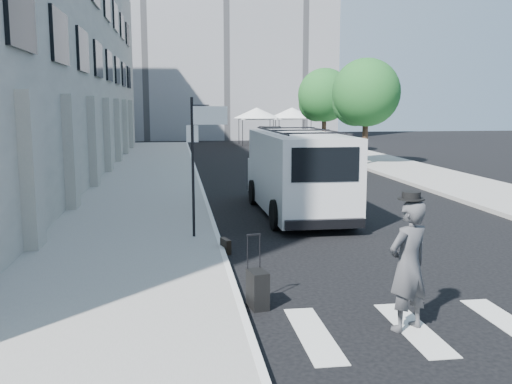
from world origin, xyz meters
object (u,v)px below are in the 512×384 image
object	(u,v)px
parked_car_c	(272,137)
businessman	(408,266)
parked_car_a	(329,155)
parked_car_b	(321,150)
cargo_van	(297,173)
suitcase	(258,289)
briefcase	(226,246)

from	to	relation	value
parked_car_c	businessman	bearing A→B (deg)	-91.56
parked_car_a	parked_car_b	xyz separation A→B (m)	(0.79, 4.81, -0.11)
parked_car_a	businessman	bearing A→B (deg)	-99.72
cargo_van	parked_car_c	world-z (taller)	cargo_van
parked_car_c	suitcase	bearing A→B (deg)	-94.99
businessman	suitcase	world-z (taller)	businessman
briefcase	parked_car_b	xyz separation A→B (m)	(7.80, 21.32, 0.52)
parked_car_a	parked_car_c	xyz separation A→B (m)	(-0.12, 17.36, 0.02)
parked_car_a	parked_car_b	distance (m)	4.88
businessman	briefcase	xyz separation A→B (m)	(-2.37, 5.00, -0.86)
suitcase	briefcase	bearing A→B (deg)	81.96
briefcase	cargo_van	world-z (taller)	cargo_van
suitcase	parked_car_b	world-z (taller)	parked_car_b
businessman	suitcase	distance (m)	2.59
businessman	briefcase	size ratio (longest dim) A/B	4.67
suitcase	parked_car_b	bearing A→B (deg)	61.71
businessman	cargo_van	distance (m)	9.58
businessman	cargo_van	bearing A→B (deg)	-115.98
parked_car_c	briefcase	bearing A→B (deg)	-96.44
briefcase	businessman	bearing A→B (deg)	-80.49
suitcase	businessman	bearing A→B (deg)	-41.93
suitcase	parked_car_a	distance (m)	21.36
suitcase	cargo_van	bearing A→B (deg)	62.00
parked_car_b	businessman	bearing A→B (deg)	-95.88
suitcase	cargo_van	size ratio (longest dim) A/B	0.18
parked_car_b	parked_car_c	size ratio (longest dim) A/B	0.75
briefcase	parked_car_b	distance (m)	22.71
briefcase	cargo_van	distance (m)	5.43
briefcase	suitcase	xyz separation A→B (m)	(0.22, -3.73, 0.16)
suitcase	parked_car_a	bearing A→B (deg)	59.99
suitcase	parked_car_b	xyz separation A→B (m)	(7.58, 25.06, 0.36)
parked_car_c	parked_car_b	bearing A→B (deg)	-80.80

